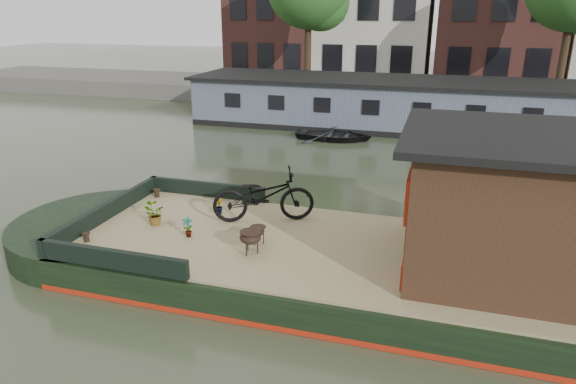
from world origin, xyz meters
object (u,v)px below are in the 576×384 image
(dinghy, at_px, (334,132))
(brazier_front, at_px, (251,242))
(potted_plant_a, at_px, (188,227))
(bicycle, at_px, (264,196))
(brazier_rear, at_px, (258,235))
(cabin, at_px, (521,204))

(dinghy, bearing_deg, brazier_front, -176.31)
(potted_plant_a, bearing_deg, dinghy, 87.35)
(bicycle, height_order, dinghy, bicycle)
(bicycle, distance_m, potted_plant_a, 1.73)
(brazier_rear, bearing_deg, cabin, 3.26)
(brazier_rear, distance_m, dinghy, 11.36)
(brazier_rear, xyz_separation_m, dinghy, (-0.91, 11.31, -0.52))
(potted_plant_a, bearing_deg, bicycle, 46.88)
(bicycle, bearing_deg, potted_plant_a, 113.85)
(potted_plant_a, height_order, dinghy, potted_plant_a)
(bicycle, distance_m, dinghy, 10.24)
(brazier_front, bearing_deg, brazier_rear, 91.41)
(potted_plant_a, bearing_deg, cabin, 3.44)
(brazier_front, height_order, dinghy, brazier_front)
(cabin, bearing_deg, potted_plant_a, -176.56)
(bicycle, height_order, brazier_rear, bicycle)
(brazier_rear, height_order, dinghy, brazier_rear)
(cabin, xyz_separation_m, brazier_front, (-4.54, -0.68, -1.01))
(potted_plant_a, relative_size, dinghy, 0.14)
(cabin, height_order, bicycle, cabin)
(potted_plant_a, distance_m, dinghy, 11.44)
(brazier_front, relative_size, brazier_rear, 1.24)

